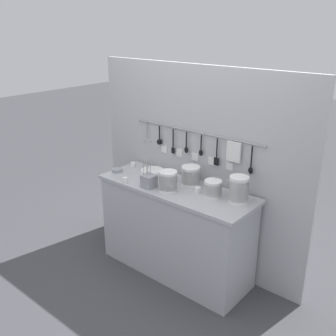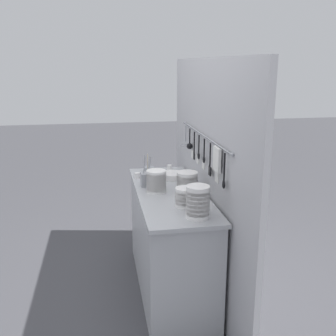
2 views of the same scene
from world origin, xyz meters
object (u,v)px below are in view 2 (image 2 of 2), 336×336
at_px(plate_stack, 172,175).
at_px(cup_centre, 137,176).
at_px(bowl_stack_nested_right, 186,197).
at_px(cup_back_left, 178,197).
at_px(steel_mixing_bowl, 149,168).
at_px(cutlery_caddy, 147,179).
at_px(bowl_stack_wide_centre, 187,183).
at_px(cup_front_right, 169,167).
at_px(cup_edge_near, 182,183).
at_px(bowl_stack_back_corner, 198,202).
at_px(bowl_stack_tall_left, 156,181).

xyz_separation_m(plate_stack, cup_centre, (-0.05, -0.31, -0.00)).
bearing_deg(bowl_stack_nested_right, cup_back_left, -169.25).
distance_m(steel_mixing_bowl, cutlery_caddy, 0.51).
relative_size(bowl_stack_wide_centre, steel_mixing_bowl, 1.69).
bearing_deg(bowl_stack_wide_centre, cup_front_right, -178.90).
bearing_deg(bowl_stack_wide_centre, cup_edge_near, -179.74).
height_order(bowl_stack_back_corner, cup_front_right, bowl_stack_back_corner).
bearing_deg(bowl_stack_wide_centre, bowl_stack_tall_left, -105.74).
distance_m(cup_edge_near, cup_back_left, 0.35).
relative_size(bowl_stack_wide_centre, cup_front_right, 3.56).
bearing_deg(cup_front_right, bowl_stack_tall_left, -19.01).
xyz_separation_m(cup_front_right, cup_centre, (0.23, -0.34, 0.00)).
distance_m(steel_mixing_bowl, cup_back_left, 0.92).
relative_size(cup_centre, cup_back_left, 1.00).
bearing_deg(plate_stack, cutlery_caddy, -53.36).
distance_m(steel_mixing_bowl, cup_centre, 0.30).
bearing_deg(bowl_stack_back_corner, plate_stack, 179.74).
xyz_separation_m(bowl_stack_back_corner, cup_back_left, (-0.37, -0.06, -0.09)).
relative_size(bowl_stack_wide_centre, plate_stack, 0.78).
xyz_separation_m(steel_mixing_bowl, cutlery_caddy, (0.50, -0.08, 0.04)).
distance_m(bowl_stack_tall_left, steel_mixing_bowl, 0.69).
bearing_deg(bowl_stack_back_corner, cup_centre, -163.05).
xyz_separation_m(bowl_stack_tall_left, cup_back_left, (0.22, 0.14, -0.07)).
bearing_deg(cup_edge_near, cup_front_right, -178.61).
height_order(bowl_stack_wide_centre, cup_edge_near, bowl_stack_wide_centre).
bearing_deg(bowl_stack_nested_right, bowl_stack_back_corner, 8.04).
bearing_deg(cup_edge_near, steel_mixing_bowl, -159.69).
distance_m(plate_stack, steel_mixing_bowl, 0.36).
distance_m(cutlery_caddy, cup_back_left, 0.45).
relative_size(plate_stack, cup_front_right, 4.57).
bearing_deg(steel_mixing_bowl, cup_centre, -28.87).
height_order(cutlery_caddy, cup_edge_near, cutlery_caddy).
relative_size(plate_stack, cup_edge_near, 4.57).
distance_m(bowl_stack_wide_centre, bowl_stack_tall_left, 0.25).
bearing_deg(steel_mixing_bowl, cutlery_caddy, -8.90).
bearing_deg(cutlery_caddy, cup_back_left, 24.44).
relative_size(plate_stack, cutlery_caddy, 0.83).
height_order(plate_stack, steel_mixing_bowl, plate_stack).
bearing_deg(cup_centre, bowl_stack_wide_centre, 35.87).
bearing_deg(cup_centre, cutlery_caddy, 15.32).
xyz_separation_m(plate_stack, cup_front_right, (-0.29, 0.03, -0.00)).
bearing_deg(bowl_stack_wide_centre, steel_mixing_bowl, -164.30).
bearing_deg(bowl_stack_back_corner, cup_edge_near, 176.38).
height_order(cutlery_caddy, cup_front_right, cutlery_caddy).
bearing_deg(bowl_stack_nested_right, cutlery_caddy, -158.83).
bearing_deg(steel_mixing_bowl, bowl_stack_tall_left, -2.40).
relative_size(plate_stack, steel_mixing_bowl, 2.17).
bearing_deg(cup_edge_near, bowl_stack_nested_right, -9.19).
relative_size(cutlery_caddy, cup_front_right, 5.54).
height_order(cutlery_caddy, cup_back_left, cutlery_caddy).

